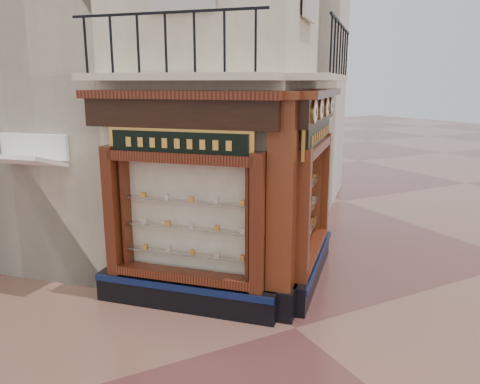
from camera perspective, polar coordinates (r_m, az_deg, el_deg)
ground at (r=8.41m, az=6.76°, el=-16.14°), size 80.00×80.00×0.00m
main_building at (r=13.01m, az=-9.07°, el=21.41°), size 11.31×11.31×12.00m
neighbour_left at (r=14.80m, az=-21.86°, el=17.69°), size 11.31×11.31×11.00m
neighbour_right at (r=16.15m, az=-3.24°, el=18.12°), size 11.31×11.31×11.00m
shopfront_left at (r=8.35m, az=-7.04°, el=-1.67°), size 2.86×2.86×3.98m
shopfront_right at (r=9.67m, az=8.73°, el=0.32°), size 2.86×2.86×3.98m
corner_pilaster at (r=8.05m, az=5.13°, el=-2.42°), size 0.85×0.85×3.98m
balcony at (r=8.60m, az=1.79°, el=13.93°), size 5.94×2.97×1.03m
clock_a at (r=8.14m, az=9.05°, el=9.61°), size 0.32×0.32×0.40m
clock_b at (r=8.90m, az=9.79°, el=9.88°), size 0.30×0.30×0.38m
clock_c at (r=9.78m, az=10.50°, el=10.13°), size 0.31×0.31×0.39m
clock_d at (r=10.55m, az=11.04°, el=10.31°), size 0.29×0.29×0.35m
awning at (r=10.51m, az=-23.95°, el=-11.00°), size 1.74×1.74×0.34m
signboard_left at (r=8.07m, az=-7.49°, el=5.92°), size 1.94×1.94×0.52m
signboard_right at (r=9.47m, az=9.43°, el=6.92°), size 2.26×2.26×0.61m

